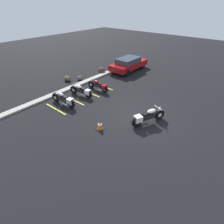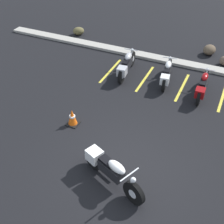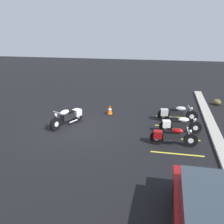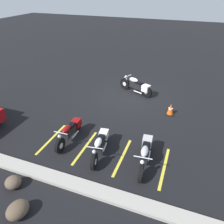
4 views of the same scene
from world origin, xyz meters
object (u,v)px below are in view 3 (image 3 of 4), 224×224
parked_bike_1 (178,125)px  landscape_rock_3 (217,102)px  parked_bike_2 (171,136)px  motorcycle_white_featured (69,116)px  parked_bike_0 (175,113)px  car_red (215,221)px  traffic_cone (110,110)px

parked_bike_1 → landscape_rock_3: size_ratio=3.53×
parked_bike_1 → parked_bike_2: bearing=-110.9°
motorcycle_white_featured → landscape_rock_3: size_ratio=3.71×
parked_bike_0 → car_red: bearing=-90.5°
parked_bike_1 → landscape_rock_3: (-5.44, 2.61, -0.23)m
motorcycle_white_featured → car_red: bearing=65.1°
motorcycle_white_featured → traffic_cone: motorcycle_white_featured is taller
landscape_rock_3 → parked_bike_1: bearing=-25.7°
car_red → motorcycle_white_featured: bearing=-138.1°
parked_bike_1 → car_red: (6.81, 0.61, 0.26)m
parked_bike_1 → landscape_rock_3: bearing=56.1°
parked_bike_0 → parked_bike_2: 3.15m
parked_bike_1 → parked_bike_2: same height
parked_bike_2 → traffic_cone: size_ratio=3.48×
landscape_rock_3 → traffic_cone: traffic_cone is taller
motorcycle_white_featured → parked_bike_1: bearing=113.7°
car_red → parked_bike_1: bearing=-175.0°
parked_bike_0 → parked_bike_1: (1.68, 0.10, -0.02)m
parked_bike_0 → landscape_rock_3: 4.64m
parked_bike_2 → parked_bike_0: bearing=84.3°
parked_bike_1 → car_red: bearing=-93.1°
motorcycle_white_featured → parked_bike_0: (-1.73, 5.37, -0.02)m
motorcycle_white_featured → parked_bike_2: bearing=97.9°
parked_bike_2 → traffic_cone: parked_bike_2 is taller
parked_bike_1 → parked_bike_2: size_ratio=1.00×
parked_bike_2 → landscape_rock_3: (-6.90, 2.94, -0.23)m
landscape_rock_3 → traffic_cone: size_ratio=0.98×
motorcycle_white_featured → car_red: (6.75, 6.08, 0.21)m
motorcycle_white_featured → parked_bike_0: bearing=131.0°
motorcycle_white_featured → parked_bike_0: 5.64m
motorcycle_white_featured → traffic_cone: size_ratio=3.65×
parked_bike_0 → car_red: car_red is taller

